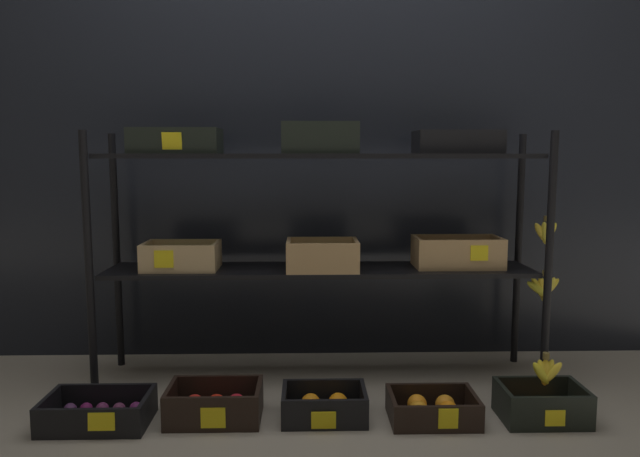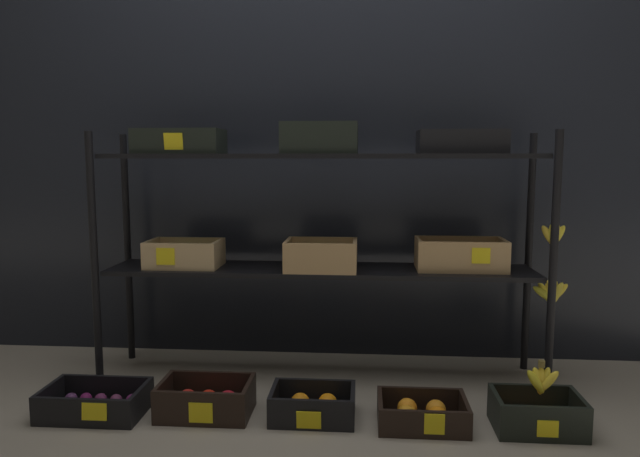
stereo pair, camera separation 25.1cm
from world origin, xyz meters
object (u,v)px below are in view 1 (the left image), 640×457
Objects in this scene: display_rack at (326,211)px; crate_ground_plum at (98,414)px; crate_ground_tangerine at (542,407)px; crate_ground_apple_red at (215,407)px; crate_ground_right_orange at (433,409)px; crate_ground_orange at (324,407)px; banana_bunch_loose at (546,372)px.

crate_ground_plum is at bearing -152.30° from display_rack.
crate_ground_plum is 1.22× the size of crate_ground_tangerine.
crate_ground_apple_red and crate_ground_tangerine have the same top height.
crate_ground_plum is 1.24m from crate_ground_right_orange.
crate_ground_orange is at bearing 176.34° from crate_ground_right_orange.
crate_ground_apple_red is at bearing 4.45° from crate_ground_plum.
crate_ground_plum is 0.43m from crate_ground_apple_red.
crate_ground_right_orange is 0.44m from banana_bunch_loose.
crate_ground_tangerine reaches higher than crate_ground_orange.
crate_ground_orange is 0.82m from crate_ground_tangerine.
display_rack is at bearing 43.92° from crate_ground_apple_red.
crate_ground_plum is at bearing -177.92° from crate_ground_orange.
crate_ground_tangerine is at bearing -0.41° from crate_ground_right_orange.
crate_ground_right_orange is 0.41m from crate_ground_tangerine.
crate_ground_plum is 1.09× the size of crate_ground_apple_red.
display_rack is 6.50× the size of crate_ground_tangerine.
crate_ground_right_orange is at bearing 179.06° from banana_bunch_loose.
crate_ground_right_orange is at bearing -2.01° from crate_ground_apple_red.
crate_ground_apple_red reaches higher than crate_ground_orange.
banana_bunch_loose is (1.66, -0.00, 0.15)m from crate_ground_plum.
crate_ground_right_orange is 1.05× the size of crate_ground_tangerine.
crate_ground_apple_red is 2.60× the size of banana_bunch_loose.
crate_ground_apple_red reaches higher than crate_ground_plum.
display_rack reaches higher than crate_ground_plum.
crate_ground_apple_red is 1.07× the size of crate_ground_right_orange.
crate_ground_orange reaches higher than crate_ground_right_orange.
display_rack reaches higher than crate_ground_apple_red.
crate_ground_apple_red reaches higher than crate_ground_right_orange.
crate_ground_apple_red is (0.42, 0.03, 0.01)m from crate_ground_plum.
crate_ground_tangerine is (0.79, -0.45, -0.70)m from display_rack.
crate_ground_orange is at bearing -92.94° from display_rack.
crate_ground_apple_red is at bearing -136.08° from display_rack.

